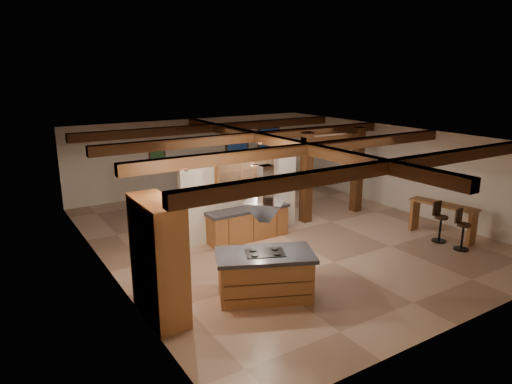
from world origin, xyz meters
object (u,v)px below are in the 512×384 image
(dining_table, at_px, (226,209))
(sofa, at_px, (270,177))
(kitchen_island, at_px, (265,275))
(bar_counter, at_px, (443,215))

(dining_table, distance_m, sofa, 4.81)
(dining_table, xyz_separation_m, sofa, (3.79, 2.97, 0.01))
(kitchen_island, relative_size, dining_table, 1.34)
(dining_table, height_order, bar_counter, bar_counter)
(dining_table, xyz_separation_m, bar_counter, (4.49, -4.96, 0.38))
(dining_table, height_order, sofa, sofa)
(sofa, xyz_separation_m, bar_counter, (0.70, -7.92, 0.37))
(sofa, bearing_deg, kitchen_island, 77.71)
(bar_counter, bearing_deg, sofa, 95.06)
(kitchen_island, bearing_deg, dining_table, 70.15)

